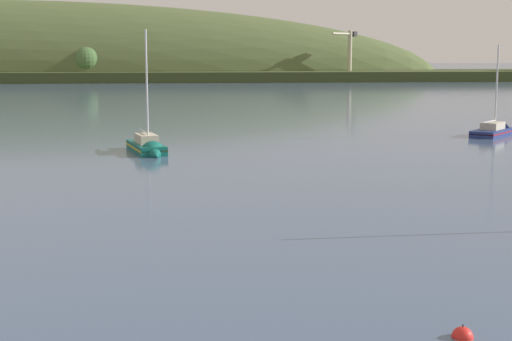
# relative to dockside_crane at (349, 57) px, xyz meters

# --- Properties ---
(dockside_crane) EXTENTS (10.51, 8.03, 16.51)m
(dockside_crane) POSITION_rel_dockside_crane_xyz_m (0.00, 0.00, 0.00)
(dockside_crane) COLOR #4C4C51
(dockside_crane) RESTS_ON ground
(sailboat_midwater_white) EXTENTS (3.68, 8.13, 11.80)m
(sailboat_midwater_white) POSITION_rel_dockside_crane_xyz_m (-71.07, -175.75, -7.43)
(sailboat_midwater_white) COLOR #0F564C
(sailboat_midwater_white) RESTS_ON ground
(sailboat_far_left) EXTENTS (7.14, 7.01, 10.84)m
(sailboat_far_left) POSITION_rel_dockside_crane_xyz_m (-33.56, -166.93, -7.52)
(sailboat_far_left) COLOR navy
(sailboat_far_left) RESTS_ON ground
(mooring_buoy_foreground) EXTENTS (0.67, 0.67, 0.75)m
(mooring_buoy_foreground) POSITION_rel_dockside_crane_xyz_m (-62.53, -221.01, -7.78)
(mooring_buoy_foreground) COLOR red
(mooring_buoy_foreground) RESTS_ON ground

